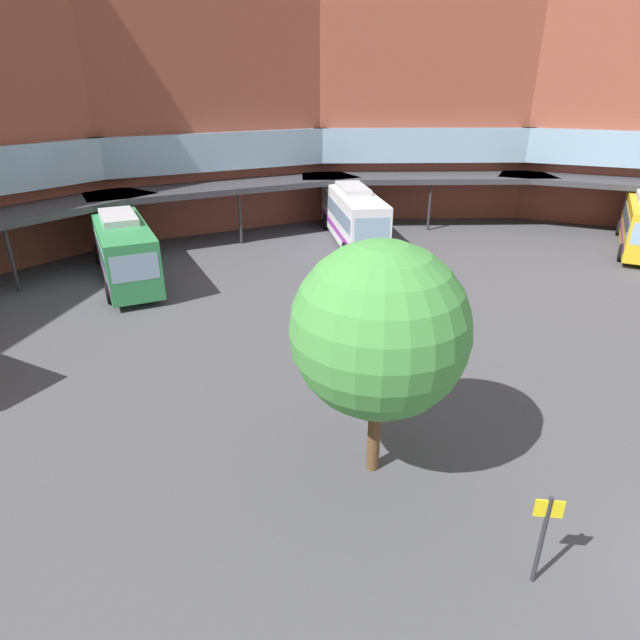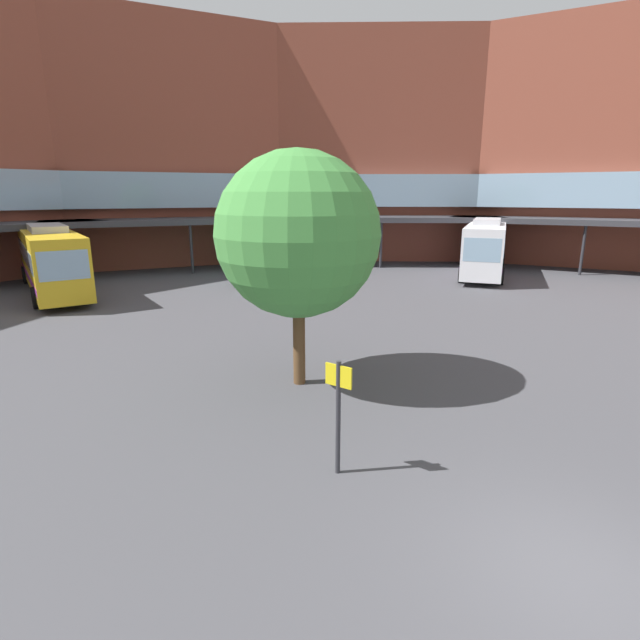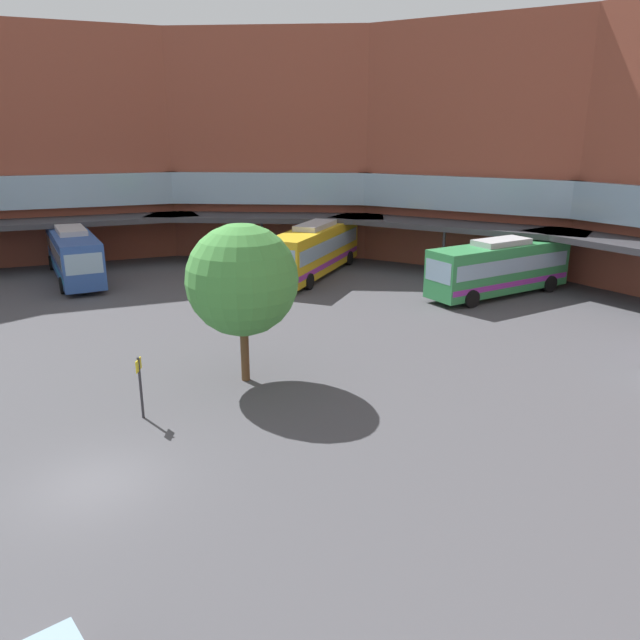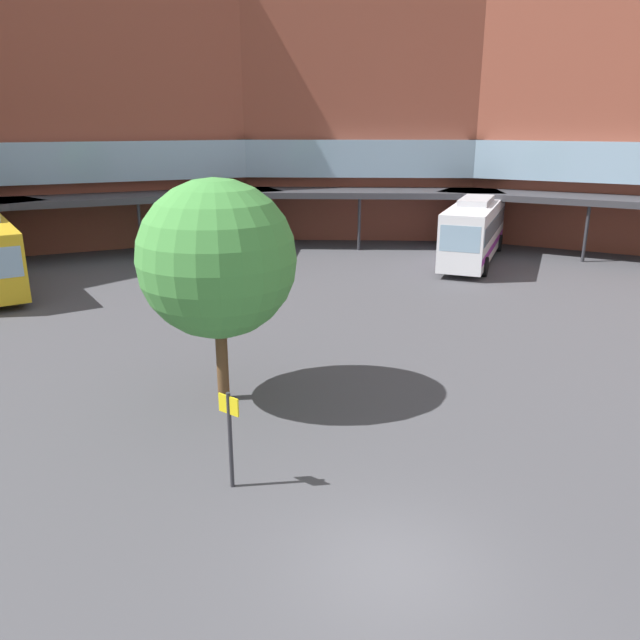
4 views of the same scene
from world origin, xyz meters
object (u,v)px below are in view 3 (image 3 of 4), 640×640
Objects in this scene: bus_1 at (74,253)px; bus_6 at (315,249)px; stop_sign_post at (140,381)px; plaza_tree at (242,280)px; bus_2 at (499,267)px.

bus_6 reaches higher than bus_1.
plaza_tree is at bearing 89.84° from stop_sign_post.
bus_2 is at bearing 87.54° from stop_sign_post.
stop_sign_post is (11.67, -21.68, -0.47)m from bus_6.
bus_1 reaches higher than bus_2.
bus_1 is 23.90m from plaza_tree.
stop_sign_post is at bearing 6.44° from bus_6.
plaza_tree is (-1.08, -20.52, 2.56)m from bus_2.
bus_2 is 1.60× the size of plaza_tree.
bus_6 is at bearing 125.01° from plaza_tree.
plaza_tree is (11.68, -16.67, 2.47)m from bus_6.
plaza_tree reaches higher than bus_2.
bus_1 reaches higher than stop_sign_post.
plaza_tree is at bearing 12.23° from bus_2.
bus_1 is 0.97× the size of bus_6.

